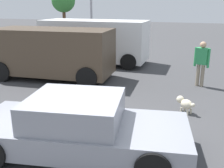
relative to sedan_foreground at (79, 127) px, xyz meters
The scene contains 7 objects.
ground_plane 0.63m from the sedan_foreground, 102.70° to the left, with size 80.00×80.00×0.00m, color #424244.
sedan_foreground is the anchor object (origin of this frame).
dog 3.44m from the sedan_foreground, 55.57° to the left, with size 0.54×0.46×0.45m.
van_white 8.70m from the sedan_foreground, 110.49° to the left, with size 5.40×2.28×2.18m.
suv_dark 5.95m from the sedan_foreground, 125.91° to the left, with size 4.94×2.46×2.03m.
pedestrian 6.06m from the sedan_foreground, 67.87° to the left, with size 0.55×0.34×1.68m.
tree_back_left 29.13m from the sedan_foreground, 119.33° to the left, with size 2.85×2.85×4.74m.
Camera 1 is at (2.30, -4.73, 3.00)m, focal length 42.24 mm.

